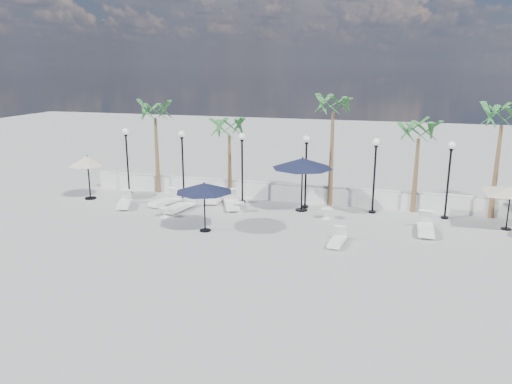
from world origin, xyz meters
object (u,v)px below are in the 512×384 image
(lounger_6, at_px, (426,227))
(lounger_2, at_px, (125,202))
(lounger_5, at_px, (337,240))
(parasol_cream_sq_a, at_px, (511,187))
(lounger_4, at_px, (232,203))
(parasol_navy_left, at_px, (204,188))
(lounger_3, at_px, (217,198))
(lounger_0, at_px, (165,200))
(parasol_cream_small, at_px, (87,161))
(lounger_1, at_px, (179,206))
(parasol_navy_mid, at_px, (302,163))

(lounger_6, bearing_deg, lounger_2, 179.34)
(lounger_5, height_order, parasol_cream_sq_a, parasol_cream_sq_a)
(lounger_4, xyz_separation_m, parasol_cream_sq_a, (13.33, 0.16, 1.75))
(lounger_2, distance_m, lounger_5, 11.93)
(lounger_5, height_order, parasol_navy_left, parasol_navy_left)
(lounger_3, height_order, lounger_6, lounger_6)
(lounger_2, relative_size, lounger_6, 0.94)
(lounger_0, height_order, lounger_3, lounger_0)
(lounger_3, bearing_deg, lounger_5, -34.22)
(lounger_5, distance_m, parasol_navy_left, 6.30)
(lounger_5, xyz_separation_m, parasol_cream_small, (-14.38, 3.51, 1.95))
(lounger_4, bearing_deg, lounger_1, -175.33)
(lounger_4, bearing_deg, parasol_cream_small, 160.24)
(lounger_4, distance_m, parasol_cream_sq_a, 13.44)
(lounger_0, xyz_separation_m, lounger_1, (1.21, -0.78, 0.01))
(lounger_2, xyz_separation_m, lounger_6, (15.27, 0.01, 0.02))
(lounger_5, bearing_deg, lounger_2, 172.82)
(lounger_6, relative_size, parasol_cream_sq_a, 0.48)
(lounger_3, height_order, lounger_4, lounger_4)
(lounger_4, bearing_deg, lounger_5, -56.97)
(lounger_6, distance_m, parasol_cream_small, 18.12)
(lounger_6, distance_m, parasol_navy_mid, 6.76)
(lounger_3, height_order, parasol_cream_sq_a, parasol_cream_sq_a)
(lounger_1, height_order, lounger_4, lounger_4)
(parasol_navy_left, relative_size, parasol_cream_sq_a, 0.59)
(lounger_0, bearing_deg, lounger_2, -135.17)
(lounger_2, bearing_deg, parasol_navy_left, -46.93)
(lounger_0, relative_size, parasol_navy_mid, 0.67)
(lounger_1, height_order, parasol_navy_mid, parasol_navy_mid)
(parasol_navy_left, bearing_deg, lounger_6, 14.54)
(lounger_2, relative_size, lounger_4, 0.90)
(parasol_navy_left, bearing_deg, lounger_4, 91.11)
(lounger_1, xyz_separation_m, lounger_3, (1.25, 2.16, -0.03))
(parasol_cream_sq_a, height_order, parasol_cream_small, parasol_cream_small)
(lounger_2, relative_size, lounger_3, 1.10)
(lounger_0, distance_m, lounger_5, 10.36)
(lounger_3, distance_m, lounger_5, 8.78)
(parasol_cream_small, bearing_deg, lounger_4, 3.67)
(lounger_4, height_order, lounger_6, lounger_4)
(lounger_3, xyz_separation_m, parasol_cream_sq_a, (14.50, -0.72, 1.78))
(lounger_0, distance_m, lounger_4, 3.67)
(lounger_6, bearing_deg, lounger_5, -144.99)
(lounger_4, bearing_deg, lounger_6, -31.86)
(lounger_0, bearing_deg, parasol_cream_small, -161.12)
(lounger_0, height_order, parasol_navy_left, parasol_navy_left)
(parasol_navy_left, xyz_separation_m, parasol_cream_sq_a, (13.25, 4.10, -0.02))
(lounger_1, relative_size, parasol_navy_left, 0.84)
(lounger_4, height_order, parasol_cream_small, parasol_cream_small)
(lounger_4, relative_size, parasol_navy_mid, 0.70)
(lounger_4, height_order, parasol_navy_mid, parasol_navy_mid)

